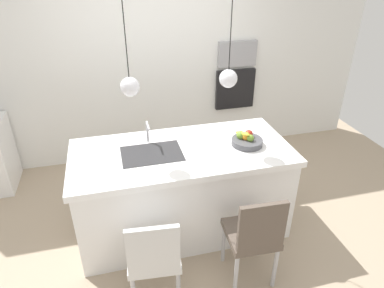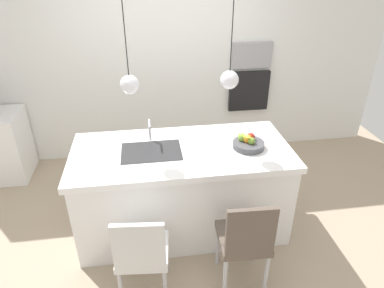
{
  "view_description": "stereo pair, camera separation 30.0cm",
  "coord_description": "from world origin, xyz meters",
  "px_view_note": "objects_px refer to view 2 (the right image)",
  "views": [
    {
      "loc": [
        -0.61,
        -2.75,
        2.54
      ],
      "look_at": [
        0.1,
        0.0,
        0.98
      ],
      "focal_mm": 32.08,
      "sensor_mm": 36.0,
      "label": 1
    },
    {
      "loc": [
        -0.31,
        -2.81,
        2.54
      ],
      "look_at": [
        0.1,
        0.0,
        0.98
      ],
      "focal_mm": 32.08,
      "sensor_mm": 36.0,
      "label": 2
    }
  ],
  "objects_px": {
    "chair_near": "(142,252)",
    "oven": "(249,91)",
    "chair_middle": "(245,239)",
    "microwave": "(252,55)",
    "fruit_bowl": "(248,143)"
  },
  "relations": [
    {
      "from": "microwave",
      "to": "chair_near",
      "type": "bearing_deg",
      "value": -122.87
    },
    {
      "from": "microwave",
      "to": "chair_near",
      "type": "distance_m",
      "value": 3.0
    },
    {
      "from": "oven",
      "to": "chair_middle",
      "type": "bearing_deg",
      "value": -106.66
    },
    {
      "from": "oven",
      "to": "chair_near",
      "type": "xyz_separation_m",
      "value": [
        -1.56,
        -2.41,
        -0.38
      ]
    },
    {
      "from": "oven",
      "to": "chair_middle",
      "type": "relative_size",
      "value": 0.6
    },
    {
      "from": "chair_middle",
      "to": "fruit_bowl",
      "type": "bearing_deg",
      "value": 74.32
    },
    {
      "from": "fruit_bowl",
      "to": "chair_near",
      "type": "relative_size",
      "value": 0.34
    },
    {
      "from": "chair_near",
      "to": "chair_middle",
      "type": "height_order",
      "value": "chair_middle"
    },
    {
      "from": "oven",
      "to": "chair_middle",
      "type": "xyz_separation_m",
      "value": [
        -0.72,
        -2.41,
        -0.35
      ]
    },
    {
      "from": "microwave",
      "to": "chair_middle",
      "type": "distance_m",
      "value": 2.66
    },
    {
      "from": "oven",
      "to": "chair_near",
      "type": "bearing_deg",
      "value": -122.87
    },
    {
      "from": "chair_near",
      "to": "oven",
      "type": "bearing_deg",
      "value": 57.13
    },
    {
      "from": "chair_middle",
      "to": "microwave",
      "type": "bearing_deg",
      "value": 73.34
    },
    {
      "from": "fruit_bowl",
      "to": "microwave",
      "type": "xyz_separation_m",
      "value": [
        0.5,
        1.63,
        0.4
      ]
    },
    {
      "from": "fruit_bowl",
      "to": "oven",
      "type": "bearing_deg",
      "value": 72.88
    }
  ]
}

